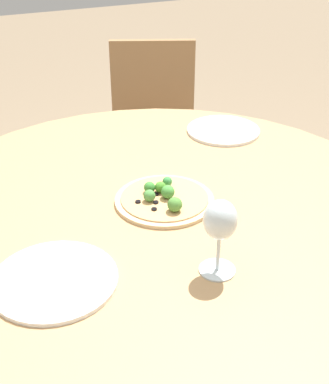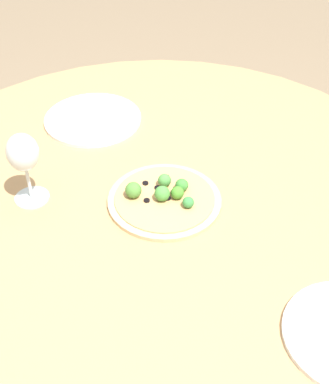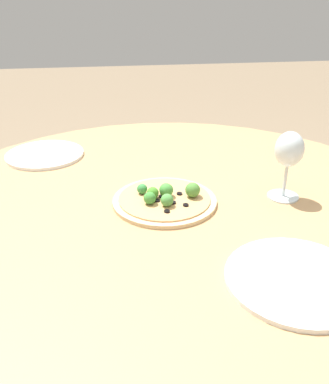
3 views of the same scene
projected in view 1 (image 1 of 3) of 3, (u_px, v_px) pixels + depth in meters
name	position (u px, v px, depth m)	size (l,w,h in m)	color
dining_table	(158.00, 225.00, 1.41)	(1.37, 1.37, 0.74)	tan
chair	(154.00, 134.00, 2.44)	(0.52, 0.52, 0.86)	#997047
pizza	(164.00, 199.00, 1.39)	(0.26, 0.26, 0.05)	#DBBC89
wine_glass	(220.00, 223.00, 1.09)	(0.08, 0.08, 0.18)	silver
plate_near	(223.00, 130.00, 1.79)	(0.24, 0.24, 0.01)	white
plate_far	(54.00, 280.00, 1.12)	(0.27, 0.27, 0.01)	white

